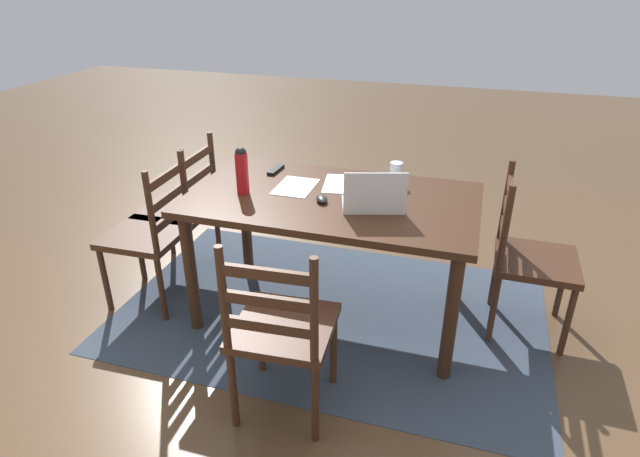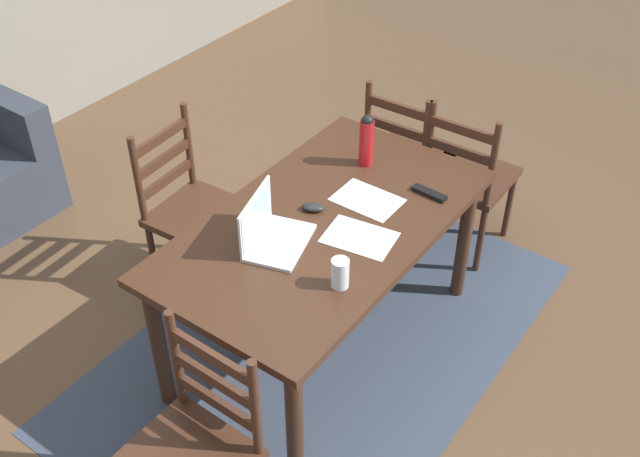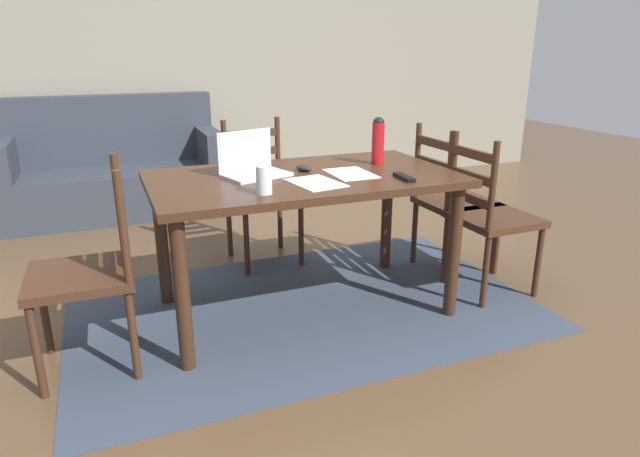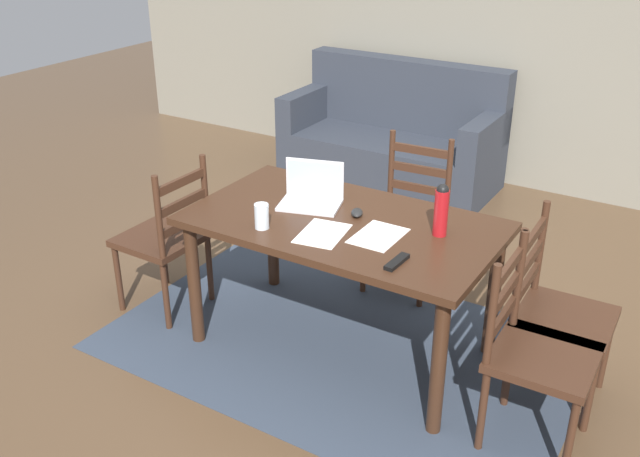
# 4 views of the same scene
# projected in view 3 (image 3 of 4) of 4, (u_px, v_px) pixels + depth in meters

# --- Properties ---
(ground_plane) EXTENTS (14.00, 14.00, 0.00)m
(ground_plane) POSITION_uv_depth(u_px,v_px,m) (305.00, 308.00, 3.13)
(ground_plane) COLOR brown
(area_rug) EXTENTS (2.53, 1.61, 0.01)m
(area_rug) POSITION_uv_depth(u_px,v_px,m) (305.00, 307.00, 3.13)
(area_rug) COLOR #333D4C
(area_rug) RESTS_ON ground
(wall_back) EXTENTS (8.00, 0.12, 2.70)m
(wall_back) POSITION_uv_depth(u_px,v_px,m) (197.00, 52.00, 5.24)
(wall_back) COLOR gray
(wall_back) RESTS_ON ground
(dining_table) EXTENTS (1.59, 0.90, 0.77)m
(dining_table) POSITION_uv_depth(u_px,v_px,m) (304.00, 193.00, 2.91)
(dining_table) COLOR #382114
(dining_table) RESTS_ON ground
(chair_right_far) EXTENTS (0.45, 0.45, 0.95)m
(chair_right_far) POSITION_uv_depth(u_px,v_px,m) (453.00, 202.00, 3.52)
(chair_right_far) COLOR #3D2316
(chair_right_far) RESTS_ON ground
(chair_left_near) EXTENTS (0.45, 0.45, 0.95)m
(chair_left_near) POSITION_uv_depth(u_px,v_px,m) (90.00, 272.00, 2.44)
(chair_left_near) COLOR #3D2316
(chair_left_near) RESTS_ON ground
(chair_right_near) EXTENTS (0.45, 0.45, 0.95)m
(chair_right_near) POSITION_uv_depth(u_px,v_px,m) (489.00, 218.00, 3.21)
(chair_right_near) COLOR #3D2316
(chair_right_near) RESTS_ON ground
(chair_far_head) EXTENTS (0.47, 0.47, 0.95)m
(chair_far_head) POSITION_uv_depth(u_px,v_px,m) (261.00, 194.00, 3.70)
(chair_far_head) COLOR #3D2316
(chair_far_head) RESTS_ON ground
(couch) EXTENTS (1.80, 0.80, 1.00)m
(couch) POSITION_uv_depth(u_px,v_px,m) (115.00, 172.00, 4.82)
(couch) COLOR #2D333D
(couch) RESTS_ON ground
(laptop) EXTENTS (0.37, 0.30, 0.23)m
(laptop) POSITION_uv_depth(u_px,v_px,m) (251.00, 164.00, 2.86)
(laptop) COLOR silver
(laptop) RESTS_ON dining_table
(water_bottle) EXTENTS (0.07, 0.07, 0.27)m
(water_bottle) POSITION_uv_depth(u_px,v_px,m) (378.00, 140.00, 3.10)
(water_bottle) COLOR #A81419
(water_bottle) RESTS_ON dining_table
(drinking_glass) EXTENTS (0.07, 0.07, 0.13)m
(drinking_glass) POSITION_uv_depth(u_px,v_px,m) (264.00, 180.00, 2.50)
(drinking_glass) COLOR silver
(drinking_glass) RESTS_ON dining_table
(computer_mouse) EXTENTS (0.10, 0.12, 0.03)m
(computer_mouse) POSITION_uv_depth(u_px,v_px,m) (304.00, 168.00, 2.96)
(computer_mouse) COLOR black
(computer_mouse) RESTS_ON dining_table
(tv_remote) EXTENTS (0.05, 0.17, 0.02)m
(tv_remote) POSITION_uv_depth(u_px,v_px,m) (404.00, 177.00, 2.79)
(tv_remote) COLOR black
(tv_remote) RESTS_ON dining_table
(paper_stack_left) EXTENTS (0.21, 0.30, 0.00)m
(paper_stack_left) POSITION_uv_depth(u_px,v_px,m) (351.00, 174.00, 2.90)
(paper_stack_left) COLOR white
(paper_stack_left) RESTS_ON dining_table
(paper_stack_right) EXTENTS (0.26, 0.33, 0.00)m
(paper_stack_right) POSITION_uv_depth(u_px,v_px,m) (316.00, 183.00, 2.71)
(paper_stack_right) COLOR white
(paper_stack_right) RESTS_ON dining_table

